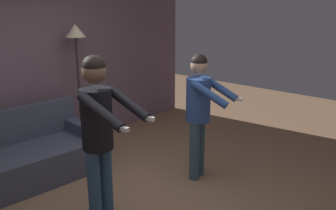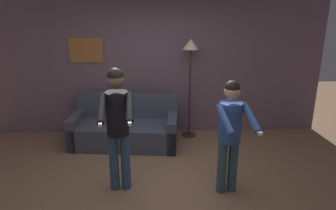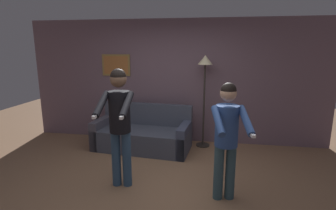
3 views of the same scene
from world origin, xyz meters
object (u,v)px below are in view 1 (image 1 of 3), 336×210
(couch, at_px, (19,161))
(person_standing_right, at_px, (199,106))
(person_standing_left, at_px, (99,127))
(torchiere_lamp, at_px, (77,50))

(couch, bearing_deg, person_standing_right, -46.02)
(couch, height_order, person_standing_left, person_standing_left)
(person_standing_left, bearing_deg, torchiere_lamp, 58.31)
(person_standing_right, bearing_deg, person_standing_left, 175.84)
(couch, relative_size, person_standing_left, 1.13)
(torchiere_lamp, distance_m, person_standing_right, 2.05)
(person_standing_left, relative_size, person_standing_right, 1.09)
(couch, distance_m, person_standing_right, 2.34)
(torchiere_lamp, relative_size, person_standing_right, 1.18)
(torchiere_lamp, relative_size, person_standing_left, 1.08)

